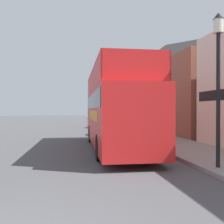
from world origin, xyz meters
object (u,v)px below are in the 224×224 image
Objects in this scene: tour_bus at (115,112)px; parked_car_ahead_of_bus at (111,126)px; lamp_post_nearest at (218,62)px; lamp_post_second at (150,88)px.

tour_bus is 7.35m from parked_car_ahead_of_bus.
parked_car_ahead_of_bus is 13.06m from lamp_post_nearest.
lamp_post_nearest is at bearing -85.72° from parked_car_ahead_of_bus.
lamp_post_nearest is at bearing -90.78° from lamp_post_second.
parked_car_ahead_of_bus is at bearing 84.45° from tour_bus.
lamp_post_nearest is 7.80m from lamp_post_second.
lamp_post_nearest is (2.49, -5.44, 1.72)m from tour_bus.
tour_bus is 2.02× the size of lamp_post_nearest.
tour_bus is 3.82m from lamp_post_second.
parked_car_ahead_of_bus is at bearing 97.30° from lamp_post_nearest.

